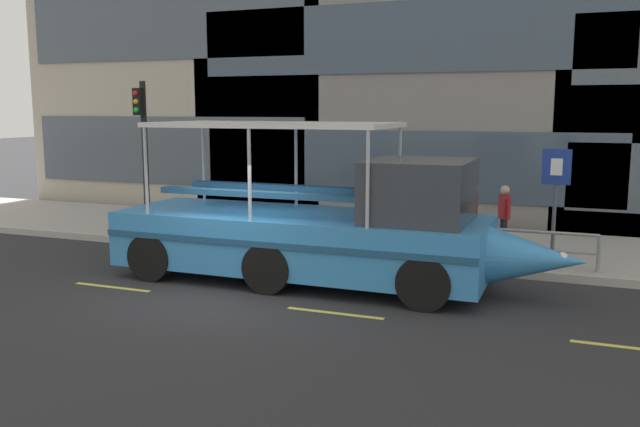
# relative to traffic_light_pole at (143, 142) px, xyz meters

# --- Properties ---
(ground_plane) EXTENTS (120.00, 120.00, 0.00)m
(ground_plane) POSITION_rel_traffic_light_pole_xyz_m (4.77, -3.80, -2.68)
(ground_plane) COLOR #2B2B2D
(sidewalk) EXTENTS (32.00, 4.80, 0.18)m
(sidewalk) POSITION_rel_traffic_light_pole_xyz_m (4.77, 1.80, -2.59)
(sidewalk) COLOR #A8A59E
(sidewalk) RESTS_ON ground_plane
(curb_edge) EXTENTS (32.00, 0.18, 0.18)m
(curb_edge) POSITION_rel_traffic_light_pole_xyz_m (4.77, -0.69, -2.59)
(curb_edge) COLOR #B2ADA3
(curb_edge) RESTS_ON ground_plane
(lane_centreline) EXTENTS (25.80, 0.12, 0.01)m
(lane_centreline) POSITION_rel_traffic_light_pole_xyz_m (4.77, -4.48, -2.68)
(lane_centreline) COLOR #DBD64C
(lane_centreline) RESTS_ON ground_plane
(curb_guardrail) EXTENTS (11.64, 0.09, 0.82)m
(curb_guardrail) POSITION_rel_traffic_light_pole_xyz_m (5.75, -0.35, -1.95)
(curb_guardrail) COLOR gray
(curb_guardrail) RESTS_ON sidewalk
(traffic_light_pole) EXTENTS (0.24, 0.46, 4.13)m
(traffic_light_pole) POSITION_rel_traffic_light_pole_xyz_m (0.00, 0.00, 0.00)
(traffic_light_pole) COLOR black
(traffic_light_pole) RESTS_ON sidewalk
(parking_sign) EXTENTS (0.60, 0.12, 2.54)m
(parking_sign) POSITION_rel_traffic_light_pole_xyz_m (10.59, -0.02, -0.77)
(parking_sign) COLOR #4C4F54
(parking_sign) RESTS_ON sidewalk
(duck_tour_boat) EXTENTS (9.65, 2.66, 3.30)m
(duck_tour_boat) POSITION_rel_traffic_light_pole_xyz_m (6.27, -2.56, -1.58)
(duck_tour_boat) COLOR #388CD1
(duck_tour_boat) RESTS_ON ground_plane
(pedestrian_near_bow) EXTENTS (0.31, 0.39, 1.59)m
(pedestrian_near_bow) POSITION_rel_traffic_light_pole_xyz_m (9.43, 1.16, -1.54)
(pedestrian_near_bow) COLOR #1E2338
(pedestrian_near_bow) RESTS_ON sidewalk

